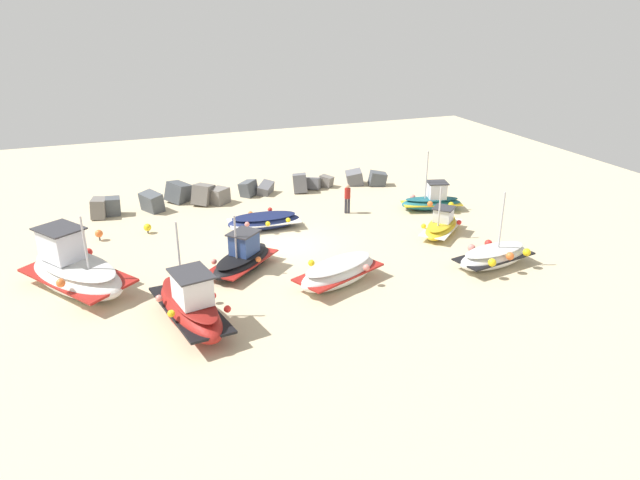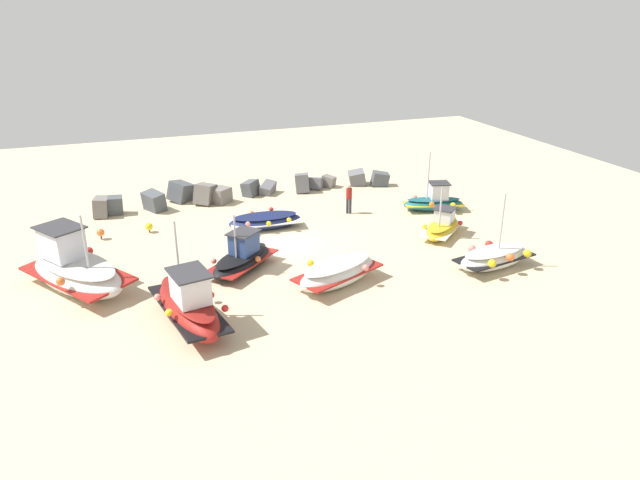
{
  "view_description": "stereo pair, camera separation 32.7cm",
  "coord_description": "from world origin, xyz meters",
  "px_view_note": "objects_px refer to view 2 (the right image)",
  "views": [
    {
      "loc": [
        -7.59,
        -24.57,
        10.8
      ],
      "look_at": [
        0.98,
        -1.99,
        0.9
      ],
      "focal_mm": 33.16,
      "sensor_mm": 36.0,
      "label": 1
    },
    {
      "loc": [
        -7.28,
        -24.68,
        10.8
      ],
      "look_at": [
        0.98,
        -1.99,
        0.9
      ],
      "focal_mm": 33.16,
      "sensor_mm": 36.0,
      "label": 2
    }
  ],
  "objects_px": {
    "fishing_boat_3": "(338,272)",
    "fishing_boat_4": "(265,221)",
    "fishing_boat_0": "(75,269)",
    "fishing_boat_2": "(494,257)",
    "fishing_boat_5": "(189,305)",
    "mooring_buoy_0": "(101,233)",
    "mooring_buoy_1": "(149,227)",
    "person_walking": "(349,197)",
    "fishing_boat_6": "(242,258)",
    "fishing_boat_1": "(443,226)",
    "fishing_boat_7": "(434,201)"
  },
  "relations": [
    {
      "from": "fishing_boat_4",
      "to": "mooring_buoy_0",
      "type": "xyz_separation_m",
      "value": [
        -7.87,
        1.19,
        -0.03
      ]
    },
    {
      "from": "fishing_boat_2",
      "to": "fishing_boat_6",
      "type": "bearing_deg",
      "value": -28.84
    },
    {
      "from": "fishing_boat_6",
      "to": "fishing_boat_2",
      "type": "bearing_deg",
      "value": -60.63
    },
    {
      "from": "fishing_boat_3",
      "to": "mooring_buoy_0",
      "type": "distance_m",
      "value": 12.29
    },
    {
      "from": "fishing_boat_1",
      "to": "mooring_buoy_0",
      "type": "xyz_separation_m",
      "value": [
        -15.8,
        5.1,
        -0.1
      ]
    },
    {
      "from": "fishing_boat_1",
      "to": "person_walking",
      "type": "height_order",
      "value": "fishing_boat_1"
    },
    {
      "from": "fishing_boat_3",
      "to": "mooring_buoy_1",
      "type": "distance_m",
      "value": 10.86
    },
    {
      "from": "mooring_buoy_1",
      "to": "fishing_boat_1",
      "type": "bearing_deg",
      "value": -21.2
    },
    {
      "from": "fishing_boat_0",
      "to": "fishing_boat_2",
      "type": "xyz_separation_m",
      "value": [
        16.89,
        -4.08,
        -0.34
      ]
    },
    {
      "from": "person_walking",
      "to": "mooring_buoy_1",
      "type": "xyz_separation_m",
      "value": [
        -10.41,
        0.78,
        -0.63
      ]
    },
    {
      "from": "fishing_boat_7",
      "to": "fishing_boat_1",
      "type": "bearing_deg",
      "value": -98.43
    },
    {
      "from": "fishing_boat_3",
      "to": "mooring_buoy_0",
      "type": "relative_size",
      "value": 7.8
    },
    {
      "from": "mooring_buoy_0",
      "to": "fishing_boat_0",
      "type": "bearing_deg",
      "value": -100.94
    },
    {
      "from": "fishing_boat_3",
      "to": "person_walking",
      "type": "relative_size",
      "value": 2.58
    },
    {
      "from": "fishing_boat_1",
      "to": "mooring_buoy_1",
      "type": "bearing_deg",
      "value": 117.42
    },
    {
      "from": "fishing_boat_1",
      "to": "mooring_buoy_1",
      "type": "height_order",
      "value": "fishing_boat_1"
    },
    {
      "from": "fishing_boat_3",
      "to": "fishing_boat_7",
      "type": "distance_m",
      "value": 10.64
    },
    {
      "from": "fishing_boat_3",
      "to": "fishing_boat_5",
      "type": "relative_size",
      "value": 0.85
    },
    {
      "from": "fishing_boat_4",
      "to": "fishing_boat_5",
      "type": "relative_size",
      "value": 0.77
    },
    {
      "from": "fishing_boat_5",
      "to": "mooring_buoy_1",
      "type": "bearing_deg",
      "value": 172.41
    },
    {
      "from": "fishing_boat_3",
      "to": "fishing_boat_6",
      "type": "distance_m",
      "value": 4.28
    },
    {
      "from": "fishing_boat_2",
      "to": "fishing_boat_6",
      "type": "distance_m",
      "value": 10.84
    },
    {
      "from": "mooring_buoy_1",
      "to": "mooring_buoy_0",
      "type": "bearing_deg",
      "value": -176.34
    },
    {
      "from": "fishing_boat_7",
      "to": "mooring_buoy_0",
      "type": "distance_m",
      "value": 17.37
    },
    {
      "from": "fishing_boat_2",
      "to": "fishing_boat_3",
      "type": "bearing_deg",
      "value": -16.57
    },
    {
      "from": "fishing_boat_5",
      "to": "fishing_boat_6",
      "type": "bearing_deg",
      "value": 133.31
    },
    {
      "from": "fishing_boat_3",
      "to": "fishing_boat_5",
      "type": "bearing_deg",
      "value": 167.98
    },
    {
      "from": "fishing_boat_0",
      "to": "fishing_boat_2",
      "type": "relative_size",
      "value": 1.43
    },
    {
      "from": "fishing_boat_2",
      "to": "mooring_buoy_0",
      "type": "xyz_separation_m",
      "value": [
        -15.91,
        9.19,
        -0.13
      ]
    },
    {
      "from": "fishing_boat_0",
      "to": "fishing_boat_4",
      "type": "relative_size",
      "value": 1.47
    },
    {
      "from": "fishing_boat_3",
      "to": "fishing_boat_6",
      "type": "xyz_separation_m",
      "value": [
        -3.32,
        2.7,
        0.0
      ]
    },
    {
      "from": "fishing_boat_1",
      "to": "fishing_boat_6",
      "type": "distance_m",
      "value": 10.18
    },
    {
      "from": "fishing_boat_1",
      "to": "fishing_boat_6",
      "type": "xyz_separation_m",
      "value": [
        -10.16,
        -0.6,
        0.09
      ]
    },
    {
      "from": "fishing_boat_0",
      "to": "mooring_buoy_1",
      "type": "xyz_separation_m",
      "value": [
        3.26,
        5.26,
        -0.51
      ]
    },
    {
      "from": "fishing_boat_3",
      "to": "mooring_buoy_0",
      "type": "xyz_separation_m",
      "value": [
        -8.96,
        8.4,
        -0.18
      ]
    },
    {
      "from": "person_walking",
      "to": "fishing_boat_7",
      "type": "bearing_deg",
      "value": -78.15
    },
    {
      "from": "fishing_boat_5",
      "to": "mooring_buoy_0",
      "type": "height_order",
      "value": "fishing_boat_5"
    },
    {
      "from": "fishing_boat_1",
      "to": "fishing_boat_2",
      "type": "distance_m",
      "value": 4.09
    },
    {
      "from": "fishing_boat_1",
      "to": "fishing_boat_5",
      "type": "height_order",
      "value": "fishing_boat_5"
    },
    {
      "from": "fishing_boat_4",
      "to": "fishing_boat_6",
      "type": "relative_size",
      "value": 1.02
    },
    {
      "from": "fishing_boat_2",
      "to": "fishing_boat_0",
      "type": "bearing_deg",
      "value": -23.63
    },
    {
      "from": "fishing_boat_7",
      "to": "fishing_boat_5",
      "type": "bearing_deg",
      "value": -136.15
    },
    {
      "from": "fishing_boat_4",
      "to": "fishing_boat_7",
      "type": "height_order",
      "value": "fishing_boat_7"
    },
    {
      "from": "fishing_boat_2",
      "to": "mooring_buoy_1",
      "type": "distance_m",
      "value": 16.53
    },
    {
      "from": "fishing_boat_3",
      "to": "fishing_boat_4",
      "type": "height_order",
      "value": "fishing_boat_3"
    },
    {
      "from": "fishing_boat_3",
      "to": "person_walking",
      "type": "xyz_separation_m",
      "value": [
        3.72,
        7.77,
        0.4
      ]
    },
    {
      "from": "fishing_boat_1",
      "to": "fishing_boat_4",
      "type": "bearing_deg",
      "value": 112.4
    },
    {
      "from": "fishing_boat_1",
      "to": "fishing_boat_3",
      "type": "height_order",
      "value": "fishing_boat_1"
    },
    {
      "from": "fishing_boat_7",
      "to": "mooring_buoy_1",
      "type": "bearing_deg",
      "value": -171.88
    },
    {
      "from": "fishing_boat_3",
      "to": "fishing_boat_4",
      "type": "distance_m",
      "value": 7.29
    }
  ]
}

